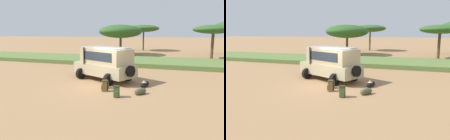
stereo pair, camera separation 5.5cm
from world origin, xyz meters
The scene contains 11 objects.
ground_plane centered at (0.00, 0.00, 0.00)m, with size 320.00×320.00×0.00m, color #9E754C.
grass_bank centered at (0.00, 11.62, 0.22)m, with size 120.00×7.00×0.44m.
safari_vehicle centered at (-0.63, 1.92, 1.29)m, with size 5.35×3.93×2.44m.
backpack_beside_front_wheel centered at (1.50, -1.93, 0.30)m, with size 0.36×0.45×0.63m.
backpack_cluster_center centered at (0.47, -1.00, 0.32)m, with size 0.41×0.44×0.66m.
backpack_near_rear_wheel centered at (0.24, -0.32, 0.26)m, with size 0.49×0.48×0.52m.
duffel_bag_low_black_case centered at (2.54, 0.83, 0.16)m, with size 0.46×0.90×0.40m.
duffel_bag_soft_canvas centered at (2.62, -0.99, 0.17)m, with size 0.60×0.72×0.44m.
acacia_tree_far_left centered at (-4.93, 20.30, 3.65)m, with size 6.71×7.20×4.69m.
acacia_tree_left_mid centered at (-3.12, 29.80, 4.24)m, with size 5.98×6.10×4.94m.
acacia_tree_centre_back centered at (8.19, 18.96, 3.86)m, with size 5.23×4.68×4.47m.
Camera 1 is at (4.98, -12.88, 3.47)m, focal length 35.00 mm.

